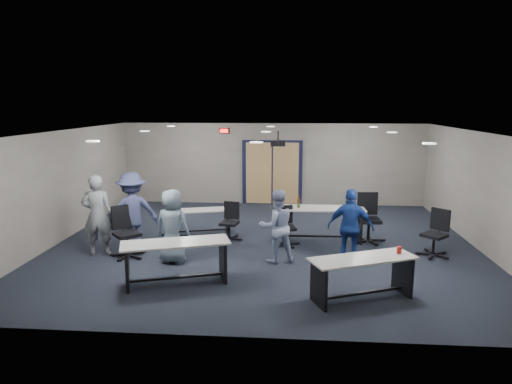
# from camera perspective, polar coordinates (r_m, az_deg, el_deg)

# --- Properties ---
(floor) EXTENTS (10.00, 10.00, 0.00)m
(floor) POSITION_cam_1_polar(r_m,az_deg,el_deg) (11.12, 1.03, -6.49)
(floor) COLOR black
(floor) RESTS_ON ground
(back_wall) EXTENTS (10.00, 0.04, 2.70)m
(back_wall) POSITION_cam_1_polar(r_m,az_deg,el_deg) (15.23, 2.05, 3.50)
(back_wall) COLOR gray
(back_wall) RESTS_ON floor
(front_wall) EXTENTS (10.00, 0.04, 2.70)m
(front_wall) POSITION_cam_1_polar(r_m,az_deg,el_deg) (6.44, -1.33, -7.10)
(front_wall) COLOR gray
(front_wall) RESTS_ON floor
(left_wall) EXTENTS (0.04, 9.00, 2.70)m
(left_wall) POSITION_cam_1_polar(r_m,az_deg,el_deg) (12.15, -23.20, 0.67)
(left_wall) COLOR gray
(left_wall) RESTS_ON floor
(right_wall) EXTENTS (0.04, 9.00, 2.70)m
(right_wall) POSITION_cam_1_polar(r_m,az_deg,el_deg) (11.63, 26.47, -0.03)
(right_wall) COLOR gray
(right_wall) RESTS_ON floor
(ceiling) EXTENTS (10.00, 9.00, 0.04)m
(ceiling) POSITION_cam_1_polar(r_m,az_deg,el_deg) (10.62, 1.08, 7.53)
(ceiling) COLOR silver
(ceiling) RESTS_ON back_wall
(double_door) EXTENTS (2.00, 0.07, 2.20)m
(double_door) POSITION_cam_1_polar(r_m,az_deg,el_deg) (15.24, 2.04, 2.37)
(double_door) COLOR black
(double_door) RESTS_ON back_wall
(exit_sign) EXTENTS (0.32, 0.07, 0.18)m
(exit_sign) POSITION_cam_1_polar(r_m,az_deg,el_deg) (15.22, -4.01, 7.64)
(exit_sign) COLOR black
(exit_sign) RESTS_ON back_wall
(ceiling_projector) EXTENTS (0.35, 0.32, 0.37)m
(ceiling_projector) POSITION_cam_1_polar(r_m,az_deg,el_deg) (11.13, 2.78, 6.16)
(ceiling_projector) COLOR black
(ceiling_projector) RESTS_ON ceiling
(ceiling_can_lights) EXTENTS (6.24, 5.74, 0.02)m
(ceiling_can_lights) POSITION_cam_1_polar(r_m,az_deg,el_deg) (10.87, 1.16, 7.45)
(ceiling_can_lights) COLOR white
(ceiling_can_lights) RESTS_ON ceiling
(table_front_left) EXTENTS (2.11, 1.26, 0.81)m
(table_front_left) POSITION_cam_1_polar(r_m,az_deg,el_deg) (8.75, -9.97, -7.78)
(table_front_left) COLOR beige
(table_front_left) RESTS_ON floor
(table_front_right) EXTENTS (1.95, 1.29, 0.88)m
(table_front_right) POSITION_cam_1_polar(r_m,az_deg,el_deg) (8.18, 13.20, -9.55)
(table_front_right) COLOR beige
(table_front_right) RESTS_ON floor
(table_back_left) EXTENTS (1.68, 0.95, 0.65)m
(table_back_left) POSITION_cam_1_polar(r_m,az_deg,el_deg) (11.92, -7.01, -3.16)
(table_back_left) COLOR beige
(table_back_left) RESTS_ON floor
(table_back_right) EXTENTS (2.08, 0.74, 1.15)m
(table_back_right) POSITION_cam_1_polar(r_m,az_deg,el_deg) (11.33, 8.18, -3.22)
(table_back_right) COLOR beige
(table_back_right) RESTS_ON floor
(chair_back_a) EXTENTS (0.75, 0.75, 0.97)m
(chair_back_a) POSITION_cam_1_polar(r_m,az_deg,el_deg) (11.69, -10.34, -3.34)
(chair_back_a) COLOR black
(chair_back_a) RESTS_ON floor
(chair_back_b) EXTENTS (0.70, 0.70, 0.94)m
(chair_back_b) POSITION_cam_1_polar(r_m,az_deg,el_deg) (11.31, -3.36, -3.73)
(chair_back_b) COLOR black
(chair_back_b) RESTS_ON floor
(chair_back_c) EXTENTS (0.72, 0.72, 0.94)m
(chair_back_c) POSITION_cam_1_polar(r_m,az_deg,el_deg) (10.89, 3.81, -4.31)
(chair_back_c) COLOR black
(chair_back_c) RESTS_ON floor
(chair_back_d) EXTENTS (0.80, 0.80, 1.20)m
(chair_back_d) POSITION_cam_1_polar(r_m,az_deg,el_deg) (11.46, 13.96, -3.19)
(chair_back_d) COLOR black
(chair_back_d) RESTS_ON floor
(chair_loose_left) EXTENTS (1.01, 1.01, 1.13)m
(chair_loose_left) POSITION_cam_1_polar(r_m,az_deg,el_deg) (10.44, -15.84, -4.86)
(chair_loose_left) COLOR black
(chair_loose_left) RESTS_ON floor
(chair_loose_right) EXTENTS (0.93, 0.93, 1.05)m
(chair_loose_right) POSITION_cam_1_polar(r_m,az_deg,el_deg) (10.86, 21.40, -4.83)
(chair_loose_right) COLOR black
(chair_loose_right) RESTS_ON floor
(person_gray) EXTENTS (0.74, 0.57, 1.83)m
(person_gray) POSITION_cam_1_polar(r_m,az_deg,el_deg) (10.71, -19.22, -2.74)
(person_gray) COLOR gray
(person_gray) RESTS_ON floor
(person_plaid) EXTENTS (0.87, 0.67, 1.59)m
(person_plaid) POSITION_cam_1_polar(r_m,az_deg,el_deg) (9.83, -10.41, -4.23)
(person_plaid) COLOR slate
(person_plaid) RESTS_ON floor
(person_lightblue) EXTENTS (0.92, 0.81, 1.58)m
(person_lightblue) POSITION_cam_1_polar(r_m,az_deg,el_deg) (9.70, 2.63, -4.29)
(person_lightblue) COLOR #9CA9CE
(person_lightblue) RESTS_ON floor
(person_navy) EXTENTS (1.02, 0.61, 1.63)m
(person_navy) POSITION_cam_1_polar(r_m,az_deg,el_deg) (9.72, 11.75, -4.34)
(person_navy) COLOR navy
(person_navy) RESTS_ON floor
(person_back) EXTENTS (1.36, 1.17, 1.83)m
(person_back) POSITION_cam_1_polar(r_m,az_deg,el_deg) (10.81, -15.20, -2.38)
(person_back) COLOR #393F67
(person_back) RESTS_ON floor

